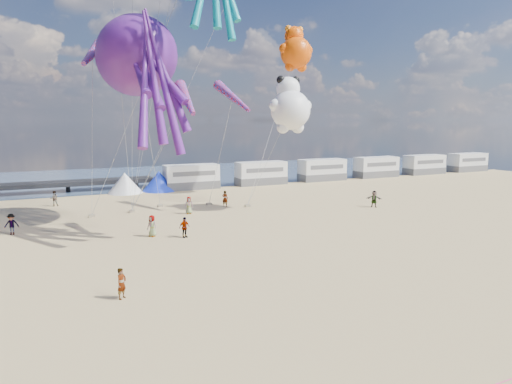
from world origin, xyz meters
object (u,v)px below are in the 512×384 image
Objects in this scene: beachgoer_3 at (184,227)px; beachgoer_0 at (152,226)px; beachgoer_5 at (225,199)px; sandbag_c at (247,206)px; sandbag_b at (160,206)px; sandbag_d at (209,204)px; motorhome_0 at (191,177)px; motorhome_2 at (322,170)px; sandbag_e at (132,211)px; standing_person at (122,283)px; windsock_right at (186,99)px; motorhome_4 at (424,164)px; beachgoer_4 at (374,199)px; kite_octopus_purple at (136,56)px; motorhome_5 at (468,162)px; tent_white at (125,183)px; motorhome_3 at (376,167)px; kite_panda at (291,110)px; beachgoer_1 at (54,199)px; beachgoer_2 at (12,224)px; windsock_mid at (233,97)px; tent_blue at (159,181)px; kite_teddy_orange at (296,53)px; windsock_left at (92,53)px; beachgoer_6 at (189,205)px; motorhome_1 at (261,173)px.

beachgoer_0 is at bearing 128.29° from beachgoer_3.
sandbag_c is (1.92, -1.11, -0.68)m from beachgoer_5.
beachgoer_0 is at bearing -105.65° from sandbag_b.
motorhome_0 is at bearing 82.18° from sandbag_d.
motorhome_2 reaches higher than sandbag_e.
standing_person is 15.62m from windsock_right.
beachgoer_4 is (-25.31, -19.08, -0.69)m from motorhome_4.
kite_octopus_purple reaches higher than windsock_right.
motorhome_5 is 1.65× the size of tent_white.
kite_panda is at bearing -144.73° from motorhome_3.
beachgoer_2 reaches higher than beachgoer_1.
windsock_mid is (1.45, -2.94, 10.39)m from sandbag_d.
beachgoer_3 is (-7.33, -22.72, -0.75)m from motorhome_0.
kite_octopus_purple is (-9.11, -16.35, 11.88)m from motorhome_0.
beachgoer_0 is 1.01× the size of beachgoer_5.
sandbag_e is (-8.85, 0.81, -0.68)m from beachgoer_5.
beachgoer_0 is (-5.39, -21.44, -0.41)m from tent_blue.
motorhome_0 is at bearing 180.00° from motorhome_4.
sandbag_e is at bearing -173.00° from kite_teddy_orange.
windsock_right is (6.49, 10.86, 9.16)m from standing_person.
windsock_mid is at bearing 8.92° from windsock_left.
standing_person is 21.17m from sandbag_e.
motorhome_4 is 38.42m from kite_panda.
kite_panda is at bearing -4.27° from beachgoer_6.
beachgoer_3 is at bearing -20.85° from beachgoer_2.
kite_teddy_orange is at bearing -91.01° from motorhome_1.
beachgoer_1 is 0.25× the size of kite_panda.
motorhome_1 is 4.37× the size of beachgoer_3.
windsock_right is (2.41, -5.42, -3.47)m from kite_octopus_purple.
tent_white is 18.70m from windsock_mid.
motorhome_2 is 0.51× the size of kite_octopus_purple.
sandbag_c is 1.00× the size of sandbag_d.
kite_panda reaches higher than sandbag_b.
beachgoer_0 is at bearing -150.49° from motorhome_3.
windsock_right is at bearing -96.08° from beachgoer_6.
motorhome_2 is 1.65× the size of tent_blue.
beachgoer_3 is 14.85m from windsock_mid.
standing_person is 0.26× the size of kite_teddy_orange.
beachgoer_2 is (-10.73, -16.61, -0.41)m from tent_white.
motorhome_4 is at bearing 6.83° from beachgoer_3.
motorhome_2 is at bearing 42.56° from kite_teddy_orange.
beachgoer_4 is 1.03× the size of beachgoer_6.
kite_panda is at bearing 26.49° from windsock_right.
beachgoer_2 is 18.78m from beachgoer_5.
sandbag_c is at bearing 86.50° from beachgoer_0.
beachgoer_4 is 3.25× the size of sandbag_d.
beachgoer_4 reaches higher than beachgoer_0.
motorhome_4 is 4.19× the size of beachgoer_5.
kite_octopus_purple reaches higher than motorhome_5.
tent_white is (-36.50, 0.00, -0.30)m from motorhome_3.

